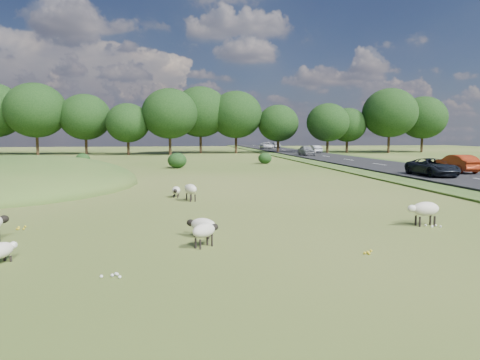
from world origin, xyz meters
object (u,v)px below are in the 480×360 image
Objects in this scene: sheep_5 at (176,190)px; car_0 at (432,167)px; sheep_6 at (425,209)px; car_1 at (276,145)px; sheep_1 at (202,225)px; sheep_0 at (204,231)px; car_5 at (306,150)px; car_6 at (315,149)px; sheep_4 at (1,250)px; car_2 at (457,163)px; car_3 at (267,146)px; sheep_2 at (190,189)px.

sheep_5 is 20.57m from car_0.
sheep_6 is 83.74m from car_1.
car_0 is at bearing 86.76° from car_1.
car_1 is at bearing -70.19° from sheep_1.
sheep_0 is 0.21× the size of car_0.
sheep_1 is 0.26× the size of car_5.
car_6 is (3.80, 7.37, -0.10)m from car_5.
sheep_5 is 0.22× the size of car_0.
sheep_4 is 0.23× the size of car_2.
car_3 is (10.28, 74.70, 0.31)m from sheep_6.
car_1 is (27.95, 85.18, 0.51)m from sheep_4.
car_0 is (24.15, 18.04, 0.55)m from sheep_4.
sheep_6 is at bearing -97.83° from car_3.
car_1 is at bearing 36.04° from sheep_0.
car_6 reaches higher than sheep_6.
car_3 reaches higher than sheep_1.
car_5 is (18.74, 39.61, 0.38)m from sheep_2.
sheep_2 is 52.11m from car_6.
sheep_5 is at bearing -161.30° from car_0.
sheep_5 is 0.82× the size of sheep_6.
car_3 is at bearing -69.00° from sheep_1.
sheep_0 is 0.22× the size of car_2.
sheep_1 is 0.88× the size of sheep_6.
car_2 is at bearing 90.00° from car_6.
sheep_1 is 28.98m from car_2.
sheep_5 is (4.67, 11.45, 0.01)m from sheep_4.
sheep_2 is 0.28× the size of car_2.
sheep_6 is at bearing -141.80° from sheep_1.
car_6 is at bearing 84.43° from car_0.
sheep_2 is at bearing 51.43° from sheep_0.
sheep_1 is 0.26× the size of car_1.
sheep_2 is at bearing -4.23° from sheep_4.
car_2 is (27.95, 20.47, 0.62)m from sheep_4.
sheep_2 is at bearing -156.84° from car_0.
sheep_4 is 0.82× the size of sheep_6.
sheep_2 is 0.33× the size of car_6.
sheep_2 reaches higher than sheep_4.
sheep_6 reaches higher than sheep_1.
car_5 reaches higher than sheep_0.
sheep_4 is at bearing 133.67° from sheep_2.
sheep_0 is at bearing -56.99° from sheep_4.
sheep_6 is at bearing -27.10° from sheep_0.
sheep_6 reaches higher than sheep_4.
car_5 reaches higher than car_6.
sheep_4 is 63.49m from car_6.
car_0 is at bearing 32.59° from car_2.
car_6 reaches higher than sheep_0.
sheep_1 is at bearing 50.08° from sheep_0.
sheep_0 is at bearing 68.19° from car_6.
sheep_0 is at bearing 75.08° from car_1.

